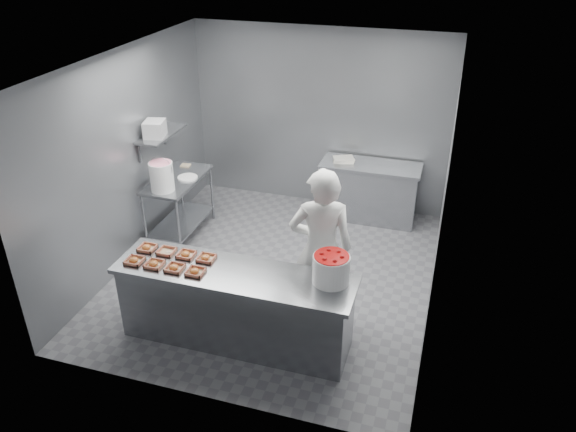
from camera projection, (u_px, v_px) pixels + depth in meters
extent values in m
plane|color=#4C4C51|center=(275.00, 273.00, 7.45)|extent=(4.50, 4.50, 0.00)
plane|color=white|center=(272.00, 61.00, 6.11)|extent=(4.50, 4.50, 0.00)
cube|color=slate|center=(319.00, 119.00, 8.67)|extent=(4.00, 0.04, 2.80)
cube|color=slate|center=(128.00, 159.00, 7.30)|extent=(0.04, 4.50, 2.80)
cube|color=slate|center=(443.00, 199.00, 6.27)|extent=(0.04, 4.50, 2.80)
cube|color=slate|center=(234.00, 274.00, 5.90)|extent=(2.60, 0.70, 0.05)
cube|color=slate|center=(236.00, 308.00, 6.12)|extent=(2.50, 0.64, 0.85)
cube|color=slate|center=(177.00, 180.00, 7.96)|extent=(0.60, 1.20, 0.04)
cube|color=slate|center=(181.00, 221.00, 8.29)|extent=(0.56, 1.15, 0.03)
cylinder|color=slate|center=(145.00, 223.00, 7.77)|extent=(0.04, 0.04, 0.88)
cylinder|color=slate|center=(179.00, 228.00, 7.63)|extent=(0.04, 0.04, 0.88)
cylinder|color=slate|center=(181.00, 189.00, 8.71)|extent=(0.04, 0.04, 0.88)
cylinder|color=slate|center=(212.00, 193.00, 8.57)|extent=(0.04, 0.04, 0.88)
cube|color=slate|center=(371.00, 166.00, 8.40)|extent=(1.50, 0.60, 0.05)
cube|color=slate|center=(369.00, 193.00, 8.61)|extent=(1.44, 0.55, 0.85)
cube|color=slate|center=(161.00, 134.00, 7.68)|extent=(0.35, 0.90, 0.03)
cube|color=tan|center=(135.00, 261.00, 6.05)|extent=(0.18, 0.18, 0.04)
cube|color=white|center=(139.00, 261.00, 6.05)|extent=(0.10, 0.06, 0.00)
ellipsoid|color=#CB7332|center=(134.00, 260.00, 6.04)|extent=(0.10, 0.10, 0.05)
cube|color=tan|center=(154.00, 264.00, 5.98)|extent=(0.18, 0.18, 0.04)
cube|color=white|center=(159.00, 265.00, 5.99)|extent=(0.10, 0.06, 0.00)
ellipsoid|color=#CB7332|center=(153.00, 263.00, 5.98)|extent=(0.10, 0.10, 0.05)
cube|color=tan|center=(175.00, 268.00, 5.92)|extent=(0.18, 0.18, 0.04)
cube|color=white|center=(179.00, 269.00, 5.93)|extent=(0.10, 0.06, 0.00)
ellipsoid|color=#CB7332|center=(174.00, 267.00, 5.92)|extent=(0.10, 0.10, 0.05)
cube|color=tan|center=(195.00, 272.00, 5.86)|extent=(0.18, 0.18, 0.04)
cube|color=white|center=(200.00, 273.00, 5.87)|extent=(0.10, 0.06, 0.00)
ellipsoid|color=#CB7332|center=(195.00, 271.00, 5.86)|extent=(0.10, 0.10, 0.05)
cube|color=tan|center=(147.00, 248.00, 6.28)|extent=(0.18, 0.18, 0.04)
cube|color=white|center=(152.00, 249.00, 6.28)|extent=(0.10, 0.06, 0.00)
ellipsoid|color=#CB7332|center=(146.00, 247.00, 6.27)|extent=(0.10, 0.10, 0.05)
cube|color=tan|center=(167.00, 251.00, 6.21)|extent=(0.18, 0.18, 0.04)
cube|color=white|center=(171.00, 252.00, 6.22)|extent=(0.10, 0.06, 0.00)
cube|color=tan|center=(186.00, 255.00, 6.15)|extent=(0.18, 0.18, 0.04)
cube|color=white|center=(191.00, 255.00, 6.16)|extent=(0.10, 0.06, 0.00)
ellipsoid|color=#CB7332|center=(185.00, 254.00, 6.15)|extent=(0.10, 0.10, 0.05)
cube|color=tan|center=(206.00, 258.00, 6.09)|extent=(0.18, 0.18, 0.04)
cube|color=white|center=(211.00, 259.00, 6.10)|extent=(0.10, 0.06, 0.00)
ellipsoid|color=#CB7332|center=(205.00, 257.00, 6.09)|extent=(0.10, 0.10, 0.05)
imported|color=silver|center=(321.00, 250.00, 6.16)|extent=(0.81, 0.64, 1.94)
cylinder|color=white|center=(331.00, 269.00, 5.67)|extent=(0.38, 0.38, 0.30)
cylinder|color=red|center=(332.00, 257.00, 5.60)|extent=(0.36, 0.36, 0.04)
cylinder|color=white|center=(162.00, 177.00, 7.52)|extent=(0.32, 0.32, 0.40)
cylinder|color=pink|center=(160.00, 163.00, 7.43)|extent=(0.30, 0.30, 0.02)
torus|color=slate|center=(161.00, 168.00, 7.47)|extent=(0.33, 0.01, 0.33)
cylinder|color=white|center=(188.00, 177.00, 7.95)|extent=(0.33, 0.33, 0.02)
cube|color=#CCB28C|center=(186.00, 165.00, 8.34)|extent=(0.14, 0.12, 0.02)
cube|color=gray|center=(155.00, 129.00, 7.49)|extent=(0.32, 0.34, 0.22)
cube|color=silver|center=(344.00, 159.00, 8.48)|extent=(0.35, 0.29, 0.06)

